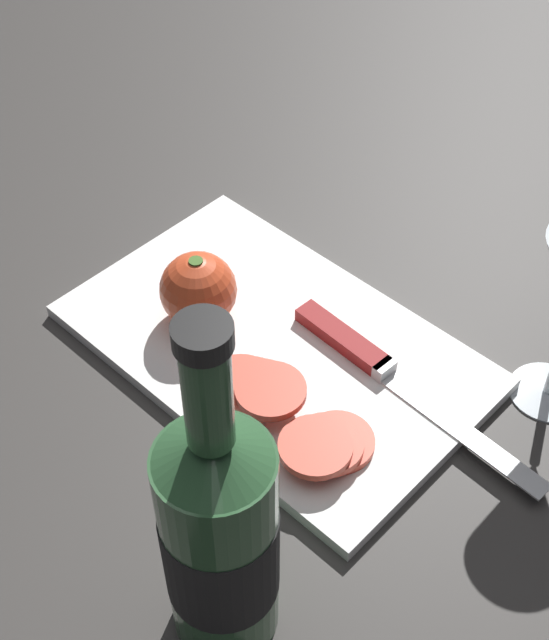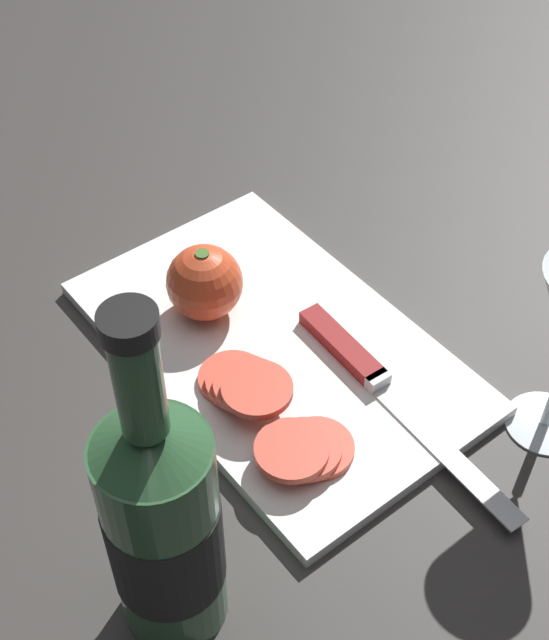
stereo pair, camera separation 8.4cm
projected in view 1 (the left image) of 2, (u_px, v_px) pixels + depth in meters
ground_plane at (269, 319)px, 0.90m from camera, size 3.00×3.00×0.00m
cutting_board at (274, 346)px, 0.86m from camera, size 0.40×0.25×0.01m
wine_bottle at (220, 538)px, 0.60m from camera, size 0.08×0.08×0.32m
whole_tomato at (198, 290)px, 0.85m from camera, size 0.08×0.08×0.08m
knife at (364, 355)px, 0.84m from camera, size 0.29×0.04×0.01m
tomato_slice_stack_near at (255, 386)px, 0.80m from camera, size 0.10×0.07×0.03m
tomato_slice_stack_far at (327, 444)px, 0.76m from camera, size 0.07×0.09×0.02m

